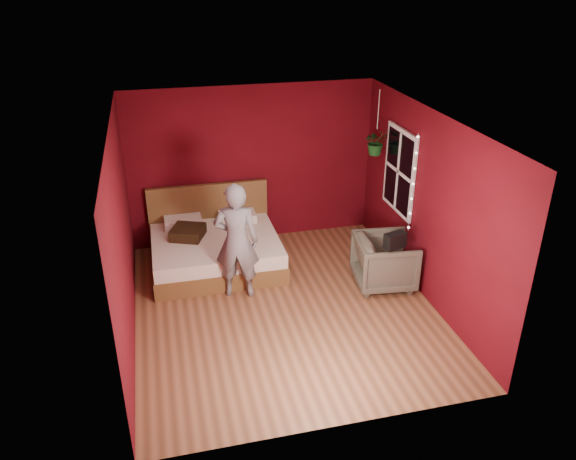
{
  "coord_description": "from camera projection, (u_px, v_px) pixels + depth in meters",
  "views": [
    {
      "loc": [
        -1.5,
        -6.31,
        4.34
      ],
      "look_at": [
        0.15,
        0.4,
        0.98
      ],
      "focal_mm": 35.0,
      "sensor_mm": 36.0,
      "label": 1
    }
  ],
  "objects": [
    {
      "name": "room_walls",
      "position": [
        284.0,
        194.0,
        7.0
      ],
      "size": [
        4.04,
        4.54,
        2.62
      ],
      "color": "#590913",
      "rests_on": "ground"
    },
    {
      "name": "window",
      "position": [
        399.0,
        171.0,
        8.28
      ],
      "size": [
        0.05,
        0.97,
        1.27
      ],
      "color": "white",
      "rests_on": "room_walls"
    },
    {
      "name": "person",
      "position": [
        237.0,
        241.0,
        7.68
      ],
      "size": [
        0.69,
        0.54,
        1.69
      ],
      "primitive_type": "imported",
      "rotation": [
        0.0,
        0.0,
        2.9
      ],
      "color": "slate",
      "rests_on": "ground"
    },
    {
      "name": "throw_pillow",
      "position": [
        188.0,
        232.0,
        8.55
      ],
      "size": [
        0.6,
        0.6,
        0.16
      ],
      "primitive_type": "cube",
      "rotation": [
        0.0,
        0.0,
        -0.39
      ],
      "color": "black",
      "rests_on": "bed"
    },
    {
      "name": "armchair",
      "position": [
        385.0,
        262.0,
        8.11
      ],
      "size": [
        0.92,
        0.9,
        0.76
      ],
      "primitive_type": "imported",
      "rotation": [
        0.0,
        0.0,
        1.46
      ],
      "color": "#595546",
      "rests_on": "ground"
    },
    {
      "name": "bed",
      "position": [
        215.0,
        248.0,
        8.73
      ],
      "size": [
        1.94,
        1.65,
        1.07
      ],
      "color": "brown",
      "rests_on": "ground"
    },
    {
      "name": "floor",
      "position": [
        284.0,
        307.0,
        7.73
      ],
      "size": [
        4.5,
        4.5,
        0.0
      ],
      "primitive_type": "plane",
      "color": "brown",
      "rests_on": "ground"
    },
    {
      "name": "fairy_lights",
      "position": [
        413.0,
        184.0,
        7.82
      ],
      "size": [
        0.04,
        0.04,
        1.45
      ],
      "color": "silver",
      "rests_on": "room_walls"
    },
    {
      "name": "handbag",
      "position": [
        395.0,
        240.0,
        7.65
      ],
      "size": [
        0.33,
        0.23,
        0.21
      ],
      "primitive_type": "cube",
      "rotation": [
        0.0,
        0.0,
        0.29
      ],
      "color": "black",
      "rests_on": "armchair"
    },
    {
      "name": "hanging_plant",
      "position": [
        376.0,
        142.0,
        8.57
      ],
      "size": [
        0.37,
        0.32,
        1.0
      ],
      "color": "silver",
      "rests_on": "room_walls"
    }
  ]
}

